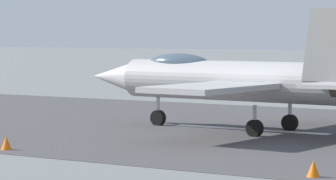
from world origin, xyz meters
TOP-DOWN VIEW (x-y plane):
  - ground_plane at (0.00, 0.00)m, footprint 400.00×400.00m
  - runway_strip at (-0.02, 0.00)m, footprint 240.00×26.00m
  - fighter_jet at (0.89, 0.88)m, footprint 16.40×13.92m
  - marker_cone_near at (-7.74, 11.97)m, footprint 0.44×0.44m
  - marker_cone_mid at (5.13, 11.97)m, footprint 0.44×0.44m

SIDE VIEW (x-z plane):
  - ground_plane at x=0.00m, z-range 0.00..0.00m
  - runway_strip at x=-0.02m, z-range 0.00..0.02m
  - marker_cone_near at x=-7.74m, z-range 0.00..0.55m
  - marker_cone_mid at x=5.13m, z-range 0.00..0.55m
  - fighter_jet at x=0.89m, z-range -0.40..5.20m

